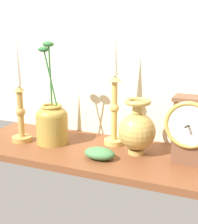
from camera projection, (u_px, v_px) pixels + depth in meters
ground_plane at (101, 153)px, 122.97cm from camera, size 100.00×36.00×2.40cm
back_wall at (120, 54)px, 130.91cm from camera, size 120.00×2.00×65.00cm
mantel_clock at (190, 129)px, 109.20cm from camera, size 15.17×11.09×21.62cm
candlestick_tall_left at (114, 103)px, 125.24cm from camera, size 7.48×7.48×42.86cm
candlestick_tall_center at (20, 107)px, 129.16cm from camera, size 7.59×7.59×40.27cm
brass_vase_bulbous at (137, 130)px, 117.55cm from camera, size 12.82×12.82×19.19cm
brass_vase_jar at (51, 122)px, 128.11cm from camera, size 11.88×11.88×37.79cm
ivy_sprig at (100, 153)px, 114.53cm from camera, size 10.59×7.41×3.84cm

